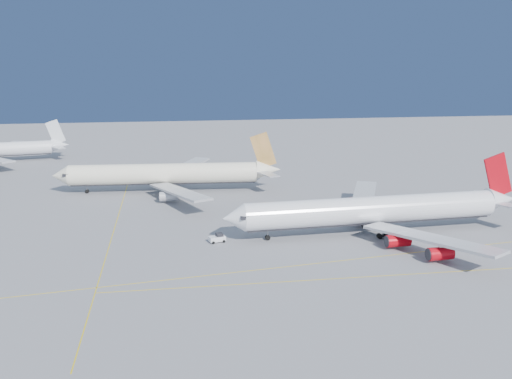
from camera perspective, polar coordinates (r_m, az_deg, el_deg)
name	(u,v)px	position (r m, az deg, el deg)	size (l,w,h in m)	color
ground	(302,254)	(118.82, 4.67, -6.44)	(500.00, 500.00, 0.00)	slate
taxiway_lines	(228,247)	(122.38, -2.78, -5.81)	(118.86, 140.00, 0.02)	gold
airliner_virgin	(378,210)	(133.76, 12.07, -2.04)	(71.96, 64.53, 17.75)	white
airliner_etihad	(169,174)	(172.50, -8.70, 1.55)	(67.99, 62.75, 17.74)	#EDE5CA
pushback_tug	(218,238)	(125.71, -3.86, -4.87)	(3.88, 2.90, 1.99)	white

